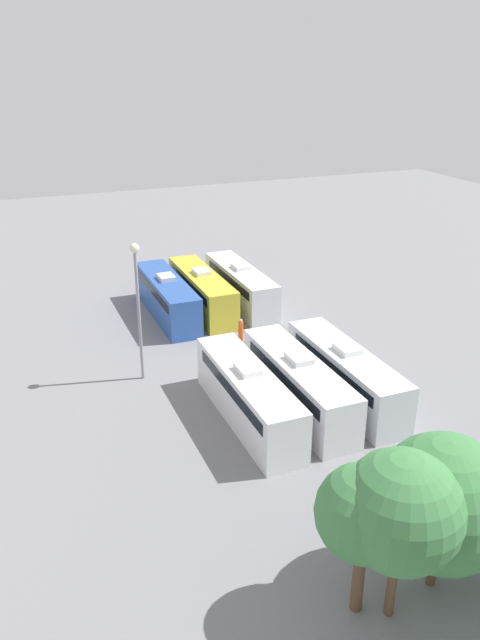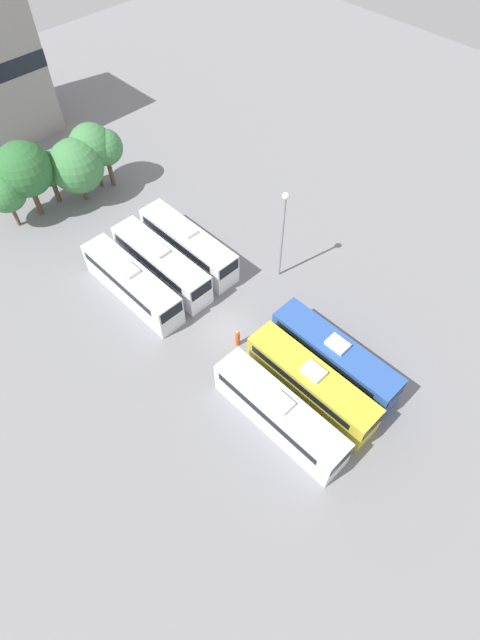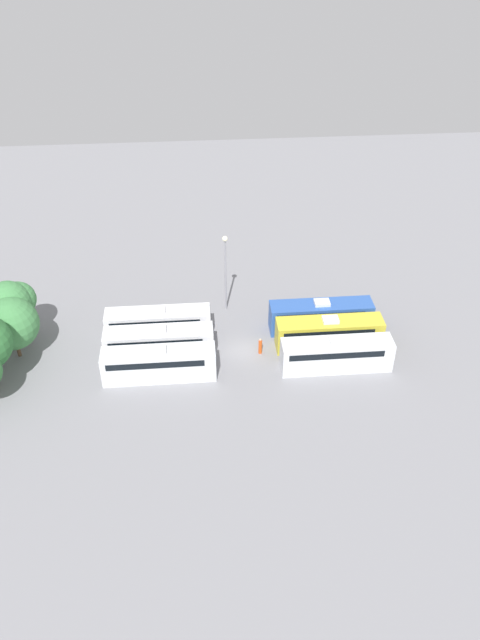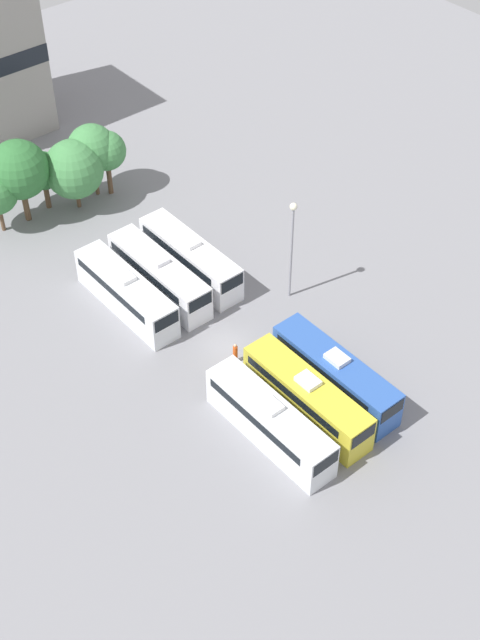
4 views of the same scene
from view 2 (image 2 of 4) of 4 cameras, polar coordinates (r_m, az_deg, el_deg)
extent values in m
plane|color=gray|center=(41.58, -1.40, -1.05)|extent=(121.63, 121.63, 0.00)
cube|color=silver|center=(35.81, 4.51, -10.65)|extent=(2.46, 10.78, 3.13)
cube|color=black|center=(35.12, 4.27, -9.74)|extent=(2.50, 9.16, 0.69)
cube|color=black|center=(33.98, 11.53, -15.59)|extent=(2.17, 0.08, 1.09)
cube|color=white|center=(34.28, 4.70, -9.34)|extent=(1.20, 1.60, 0.35)
cube|color=gold|center=(37.24, 8.10, -7.23)|extent=(2.46, 10.78, 3.13)
cube|color=black|center=(36.57, 7.93, -6.29)|extent=(2.50, 9.16, 0.69)
cube|color=black|center=(35.47, 14.98, -11.71)|extent=(2.17, 0.08, 1.09)
cube|color=white|center=(35.76, 8.41, -5.82)|extent=(1.20, 1.60, 0.35)
cube|color=#2D56A8|center=(38.77, 10.70, -4.20)|extent=(2.46, 10.78, 3.13)
cube|color=black|center=(38.13, 10.58, -3.24)|extent=(2.50, 9.16, 0.69)
cube|color=black|center=(37.04, 17.39, -8.31)|extent=(2.17, 0.08, 1.09)
cube|color=silver|center=(37.36, 11.10, -2.73)|extent=(1.20, 1.60, 0.35)
cube|color=silver|center=(43.65, -12.22, 4.06)|extent=(2.46, 10.78, 3.13)
cube|color=black|center=(43.19, -12.62, 5.01)|extent=(2.50, 9.16, 0.69)
cube|color=black|center=(39.91, -7.83, 0.83)|extent=(2.17, 0.08, 1.09)
cube|color=white|center=(42.40, -12.61, 5.62)|extent=(1.20, 1.60, 0.35)
cube|color=white|center=(44.78, -8.97, 6.32)|extent=(2.46, 10.78, 3.13)
cube|color=black|center=(44.33, -9.33, 7.27)|extent=(2.50, 9.16, 0.69)
cube|color=black|center=(41.13, -4.42, 3.37)|extent=(2.17, 0.08, 1.09)
cube|color=silver|center=(43.56, -9.26, 7.90)|extent=(1.20, 1.60, 0.35)
cube|color=white|center=(46.18, -5.93, 8.51)|extent=(2.46, 10.78, 3.13)
cube|color=black|center=(45.74, -6.24, 9.45)|extent=(2.50, 9.16, 0.69)
cube|color=black|center=(42.63, -1.27, 5.81)|extent=(2.17, 0.08, 1.09)
cube|color=white|center=(45.00, -6.11, 10.10)|extent=(1.20, 1.60, 0.35)
cylinder|color=#CC4C19|center=(40.05, -0.26, -2.15)|extent=(0.36, 0.36, 1.54)
sphere|color=tan|center=(39.33, -0.27, -1.39)|extent=(0.24, 0.24, 0.24)
cylinder|color=gray|center=(42.64, 4.82, 9.20)|extent=(0.20, 0.20, 8.63)
sphere|color=#EAE5C6|center=(39.71, 5.26, 13.93)|extent=(0.60, 0.60, 0.60)
cylinder|color=brown|center=(54.08, -24.32, 10.94)|extent=(0.36, 0.36, 2.62)
sphere|color=#387A3D|center=(52.55, -25.29, 13.06)|extent=(3.82, 3.82, 3.82)
cylinder|color=brown|center=(54.39, -22.26, 12.61)|extent=(0.53, 0.53, 3.41)
sphere|color=#2D6B33|center=(52.41, -23.46, 15.52)|extent=(5.21, 5.21, 5.21)
cylinder|color=brown|center=(55.54, -20.30, 13.75)|extent=(0.48, 0.48, 2.70)
sphere|color=#28602D|center=(54.11, -21.08, 15.82)|extent=(3.41, 3.41, 3.41)
cylinder|color=brown|center=(55.07, -17.41, 13.95)|extent=(0.37, 0.37, 2.15)
sphere|color=#428447|center=(53.40, -18.19, 16.38)|extent=(5.31, 5.31, 5.31)
cylinder|color=brown|center=(56.01, -15.84, 15.84)|extent=(0.37, 0.37, 3.27)
sphere|color=#428447|center=(54.26, -16.61, 18.52)|extent=(4.45, 4.45, 4.45)
cylinder|color=brown|center=(55.90, -14.56, 16.08)|extent=(0.47, 0.47, 3.27)
sphere|color=#428447|center=(54.30, -15.21, 18.52)|extent=(3.61, 3.61, 3.61)
camera|label=1|loc=(65.54, -18.33, 38.22)|focal=35.00mm
camera|label=3|loc=(40.35, -103.08, -1.88)|focal=35.00mm
camera|label=4|loc=(27.50, 171.29, -19.96)|focal=50.00mm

